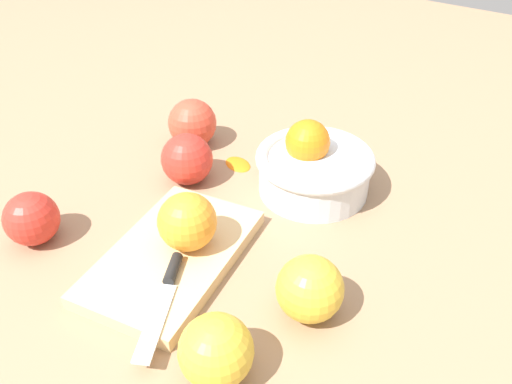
{
  "coord_description": "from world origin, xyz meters",
  "views": [
    {
      "loc": [
        0.45,
        0.37,
        0.48
      ],
      "look_at": [
        -0.04,
        0.03,
        0.04
      ],
      "focal_mm": 36.97,
      "sensor_mm": 36.0,
      "label": 1
    }
  ],
  "objects_px": {
    "cutting_board": "(172,256)",
    "apple_back_right_2": "(310,289)",
    "orange_on_board": "(187,222)",
    "knife": "(166,290)",
    "apple_front_right": "(32,219)",
    "apple_front_left_2": "(187,159)",
    "bowl": "(313,167)",
    "apple_front_left": "(192,123)",
    "apple_back_right": "(216,351)"
  },
  "relations": [
    {
      "from": "apple_front_left_2",
      "to": "apple_front_right",
      "type": "xyz_separation_m",
      "value": [
        0.22,
        -0.08,
        -0.0
      ]
    },
    {
      "from": "bowl",
      "to": "knife",
      "type": "xyz_separation_m",
      "value": [
        0.3,
        -0.03,
        -0.02
      ]
    },
    {
      "from": "cutting_board",
      "to": "knife",
      "type": "height_order",
      "value": "knife"
    },
    {
      "from": "bowl",
      "to": "apple_front_left",
      "type": "xyz_separation_m",
      "value": [
        -0.0,
        -0.24,
        0.0
      ]
    },
    {
      "from": "apple_front_right",
      "to": "apple_back_right_2",
      "type": "relative_size",
      "value": 0.93
    },
    {
      "from": "knife",
      "to": "apple_front_left",
      "type": "bearing_deg",
      "value": -145.0
    },
    {
      "from": "bowl",
      "to": "knife",
      "type": "relative_size",
      "value": 1.22
    },
    {
      "from": "bowl",
      "to": "apple_front_left_2",
      "type": "bearing_deg",
      "value": -62.23
    },
    {
      "from": "cutting_board",
      "to": "orange_on_board",
      "type": "distance_m",
      "value": 0.05
    },
    {
      "from": "bowl",
      "to": "apple_back_right_2",
      "type": "xyz_separation_m",
      "value": [
        0.22,
        0.12,
        -0.0
      ]
    },
    {
      "from": "apple_back_right_2",
      "to": "apple_front_left_2",
      "type": "bearing_deg",
      "value": -113.73
    },
    {
      "from": "knife",
      "to": "apple_back_right_2",
      "type": "xyz_separation_m",
      "value": [
        -0.08,
        0.14,
        0.02
      ]
    },
    {
      "from": "knife",
      "to": "apple_front_left_2",
      "type": "height_order",
      "value": "apple_front_left_2"
    },
    {
      "from": "knife",
      "to": "apple_front_left_2",
      "type": "bearing_deg",
      "value": -145.3
    },
    {
      "from": "bowl",
      "to": "apple_front_right",
      "type": "bearing_deg",
      "value": -38.57
    },
    {
      "from": "orange_on_board",
      "to": "knife",
      "type": "relative_size",
      "value": 0.52
    },
    {
      "from": "apple_back_right",
      "to": "apple_front_right",
      "type": "xyz_separation_m",
      "value": [
        -0.03,
        -0.33,
        -0.0
      ]
    },
    {
      "from": "cutting_board",
      "to": "apple_front_left",
      "type": "distance_m",
      "value": 0.3
    },
    {
      "from": "apple_front_left_2",
      "to": "apple_front_right",
      "type": "distance_m",
      "value": 0.24
    },
    {
      "from": "bowl",
      "to": "apple_back_right",
      "type": "relative_size",
      "value": 2.29
    },
    {
      "from": "orange_on_board",
      "to": "apple_front_right",
      "type": "xyz_separation_m",
      "value": [
        0.09,
        -0.19,
        -0.02
      ]
    },
    {
      "from": "apple_back_right",
      "to": "apple_back_right_2",
      "type": "distance_m",
      "value": 0.13
    },
    {
      "from": "bowl",
      "to": "apple_front_left_2",
      "type": "distance_m",
      "value": 0.19
    },
    {
      "from": "apple_front_left",
      "to": "apple_front_right",
      "type": "relative_size",
      "value": 1.14
    },
    {
      "from": "apple_back_right_2",
      "to": "apple_back_right",
      "type": "bearing_deg",
      "value": -15.86
    },
    {
      "from": "knife",
      "to": "apple_front_right",
      "type": "height_order",
      "value": "apple_front_right"
    },
    {
      "from": "apple_back_right",
      "to": "apple_front_right",
      "type": "distance_m",
      "value": 0.33
    },
    {
      "from": "apple_back_right_2",
      "to": "knife",
      "type": "bearing_deg",
      "value": -59.81
    },
    {
      "from": "bowl",
      "to": "knife",
      "type": "distance_m",
      "value": 0.3
    },
    {
      "from": "bowl",
      "to": "cutting_board",
      "type": "height_order",
      "value": "bowl"
    },
    {
      "from": "cutting_board",
      "to": "knife",
      "type": "xyz_separation_m",
      "value": [
        0.06,
        0.04,
        0.01
      ]
    },
    {
      "from": "bowl",
      "to": "orange_on_board",
      "type": "relative_size",
      "value": 2.35
    },
    {
      "from": "apple_front_right",
      "to": "knife",
      "type": "bearing_deg",
      "value": 93.4
    },
    {
      "from": "cutting_board",
      "to": "orange_on_board",
      "type": "relative_size",
      "value": 3.25
    },
    {
      "from": "bowl",
      "to": "orange_on_board",
      "type": "xyz_separation_m",
      "value": [
        0.22,
        -0.06,
        0.02
      ]
    },
    {
      "from": "bowl",
      "to": "apple_front_left",
      "type": "distance_m",
      "value": 0.24
    },
    {
      "from": "knife",
      "to": "apple_back_right",
      "type": "distance_m",
      "value": 0.12
    },
    {
      "from": "cutting_board",
      "to": "apple_back_right",
      "type": "relative_size",
      "value": 3.17
    },
    {
      "from": "cutting_board",
      "to": "apple_back_right_2",
      "type": "bearing_deg",
      "value": 97.65
    },
    {
      "from": "cutting_board",
      "to": "apple_back_right",
      "type": "xyz_separation_m",
      "value": [
        0.1,
        0.15,
        0.03
      ]
    },
    {
      "from": "cutting_board",
      "to": "apple_back_right_2",
      "type": "xyz_separation_m",
      "value": [
        -0.03,
        0.19,
        0.03
      ]
    },
    {
      "from": "orange_on_board",
      "to": "apple_front_right",
      "type": "distance_m",
      "value": 0.21
    },
    {
      "from": "apple_front_left",
      "to": "apple_back_right",
      "type": "xyz_separation_m",
      "value": [
        0.34,
        0.32,
        -0.0
      ]
    },
    {
      "from": "apple_front_right",
      "to": "apple_back_right_2",
      "type": "distance_m",
      "value": 0.38
    },
    {
      "from": "orange_on_board",
      "to": "knife",
      "type": "height_order",
      "value": "orange_on_board"
    },
    {
      "from": "bowl",
      "to": "cutting_board",
      "type": "relative_size",
      "value": 0.72
    },
    {
      "from": "apple_front_left_2",
      "to": "cutting_board",
      "type": "bearing_deg",
      "value": 33.73
    },
    {
      "from": "apple_front_left",
      "to": "apple_back_right",
      "type": "relative_size",
      "value": 1.07
    },
    {
      "from": "orange_on_board",
      "to": "apple_front_right",
      "type": "height_order",
      "value": "orange_on_board"
    },
    {
      "from": "apple_front_right",
      "to": "apple_front_left_2",
      "type": "bearing_deg",
      "value": 160.55
    }
  ]
}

